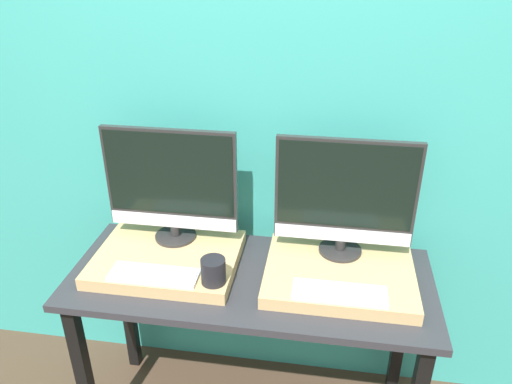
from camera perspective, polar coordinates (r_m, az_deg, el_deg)
The scene contains 9 objects.
wall_back at distance 2.03m, azimuth 0.93°, elevation 8.27°, with size 8.00×0.04×2.60m.
workbench at distance 2.02m, azimuth -0.65°, elevation -12.03°, with size 1.40×0.58×0.79m.
wooden_riser_left at distance 2.03m, azimuth -10.10°, elevation -7.50°, with size 0.56×0.43×0.05m.
monitor_left at distance 1.99m, azimuth -9.69°, elevation 0.96°, with size 0.53×0.17×0.48m.
keyboard_left at distance 1.90m, azimuth -11.57°, elevation -9.21°, with size 0.33×0.11×0.01m.
mug at distance 1.81m, azimuth -4.90°, elevation -8.98°, with size 0.09×0.09×0.10m.
wooden_riser_right at distance 1.94m, azimuth 9.49°, elevation -9.28°, with size 0.56×0.43×0.05m.
monitor_right at distance 1.90m, azimuth 10.14°, elevation -0.45°, with size 0.53×0.17×0.48m.
keyboard_right at distance 1.80m, azimuth 9.53°, elevation -11.25°, with size 0.33×0.11×0.01m.
Camera 1 is at (0.26, -1.25, 1.96)m, focal length 35.00 mm.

